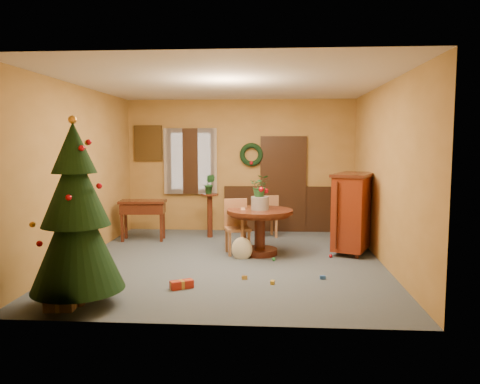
# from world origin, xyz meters

# --- Properties ---
(room_envelope) EXTENTS (5.50, 5.50, 5.50)m
(room_envelope) POSITION_xyz_m (0.21, 2.70, 1.12)
(room_envelope) COLOR #324049
(room_envelope) RESTS_ON ground
(dining_table) EXTENTS (1.16, 1.16, 0.80)m
(dining_table) POSITION_xyz_m (0.50, 0.50, 0.56)
(dining_table) COLOR #33170B
(dining_table) RESTS_ON floor
(urn) EXTENTS (0.31, 0.31, 0.23)m
(urn) POSITION_xyz_m (0.50, 0.50, 0.91)
(urn) COLOR slate
(urn) RESTS_ON dining_table
(centerpiece_plant) EXTENTS (0.34, 0.30, 0.38)m
(centerpiece_plant) POSITION_xyz_m (0.50, 0.50, 1.21)
(centerpiece_plant) COLOR #1E4C23
(centerpiece_plant) RESTS_ON urn
(chair_near) EXTENTS (0.51, 0.51, 0.96)m
(chair_near) POSITION_xyz_m (0.08, 0.59, 0.52)
(chair_near) COLOR #925D3A
(chair_near) RESTS_ON floor
(chair_far) EXTENTS (0.48, 0.48, 0.89)m
(chair_far) POSITION_xyz_m (0.62, 2.00, 0.48)
(chair_far) COLOR #925D3A
(chair_far) RESTS_ON floor
(guitar) EXTENTS (0.51, 0.62, 0.81)m
(guitar) POSITION_xyz_m (0.20, 0.17, 0.42)
(guitar) COLOR beige
(guitar) RESTS_ON floor
(plant_stand) EXTENTS (0.35, 0.35, 0.91)m
(plant_stand) POSITION_xyz_m (-0.58, 1.93, 0.57)
(plant_stand) COLOR #33170B
(plant_stand) RESTS_ON floor
(stand_plant) EXTENTS (0.25, 0.22, 0.40)m
(stand_plant) POSITION_xyz_m (-0.58, 1.93, 1.11)
(stand_plant) COLOR #19471E
(stand_plant) RESTS_ON plant_stand
(christmas_tree) EXTENTS (1.10, 1.10, 2.27)m
(christmas_tree) POSITION_xyz_m (-1.62, -2.24, 1.08)
(christmas_tree) COLOR #382111
(christmas_tree) RESTS_ON floor
(writing_desk) EXTENTS (0.95, 0.52, 0.81)m
(writing_desk) POSITION_xyz_m (-1.88, 1.56, 0.61)
(writing_desk) COLOR #33170B
(writing_desk) RESTS_ON floor
(sideboard) EXTENTS (0.97, 1.25, 1.42)m
(sideboard) POSITION_xyz_m (2.15, 0.78, 0.76)
(sideboard) COLOR #5C1B0A
(sideboard) RESTS_ON floor
(gift_a) EXTENTS (0.35, 0.27, 0.18)m
(gift_a) POSITION_xyz_m (-1.77, -2.40, 0.09)
(gift_a) COLOR brown
(gift_a) RESTS_ON floor
(gift_b) EXTENTS (0.23, 0.23, 0.22)m
(gift_b) POSITION_xyz_m (-1.84, -2.28, 0.11)
(gift_b) COLOR #A12415
(gift_b) RESTS_ON floor
(gift_c) EXTENTS (0.29, 0.25, 0.13)m
(gift_c) POSITION_xyz_m (-1.98, -1.15, 0.07)
(gift_c) COLOR brown
(gift_c) RESTS_ON floor
(gift_d) EXTENTS (0.33, 0.26, 0.11)m
(gift_d) POSITION_xyz_m (-0.50, -1.51, 0.05)
(gift_d) COLOR #A12415
(gift_d) RESTS_ON floor
(toy_a) EXTENTS (0.08, 0.06, 0.05)m
(toy_a) POSITION_xyz_m (1.44, -0.94, 0.03)
(toy_a) COLOR #2554A4
(toy_a) RESTS_ON floor
(toy_b) EXTENTS (0.06, 0.06, 0.06)m
(toy_b) POSITION_xyz_m (0.74, 0.05, 0.03)
(toy_b) COLOR #25873D
(toy_b) RESTS_ON floor
(toy_c) EXTENTS (0.06, 0.09, 0.05)m
(toy_c) POSITION_xyz_m (0.72, -1.24, 0.03)
(toy_c) COLOR gold
(toy_c) RESTS_ON floor
(toy_d) EXTENTS (0.06, 0.06, 0.06)m
(toy_d) POSITION_xyz_m (1.71, 0.34, 0.03)
(toy_d) COLOR #B60C1A
(toy_d) RESTS_ON floor
(toy_e) EXTENTS (0.09, 0.06, 0.05)m
(toy_e) POSITION_xyz_m (0.32, -1.03, 0.03)
(toy_e) COLOR gold
(toy_e) RESTS_ON floor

